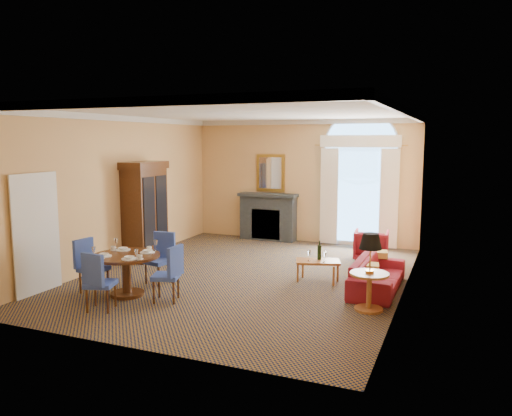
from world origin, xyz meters
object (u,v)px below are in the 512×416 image
at_px(sofa, 377,275).
at_px(armchair, 371,245).
at_px(armoire, 145,212).
at_px(side_table, 370,263).
at_px(dining_table, 126,265).
at_px(coffee_table, 318,261).

xyz_separation_m(sofa, armchair, (-0.47, 2.19, 0.06)).
bearing_deg(armchair, sofa, 96.13).
height_order(armoire, side_table, armoire).
bearing_deg(dining_table, armchair, 50.04).
height_order(dining_table, armchair, dining_table).
distance_m(armchair, side_table, 3.42).
bearing_deg(armoire, armchair, 19.85).
bearing_deg(armoire, dining_table, -61.93).
distance_m(armoire, armchair, 5.15).
relative_size(armoire, coffee_table, 2.38).
distance_m(armoire, coffee_table, 4.21).
relative_size(coffee_table, side_table, 0.76).
bearing_deg(armoire, coffee_table, -4.96).
relative_size(sofa, armchair, 2.53).
bearing_deg(coffee_table, armoire, 156.57).
xyz_separation_m(dining_table, sofa, (3.97, 1.98, -0.26)).
relative_size(armchair, side_table, 0.62).
bearing_deg(sofa, coffee_table, 85.45).
xyz_separation_m(armoire, side_table, (5.32, -1.62, -0.29)).
xyz_separation_m(armoire, sofa, (5.27, -0.46, -0.78)).
bearing_deg(coffee_table, sofa, -23.74).
distance_m(coffee_table, side_table, 1.76).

